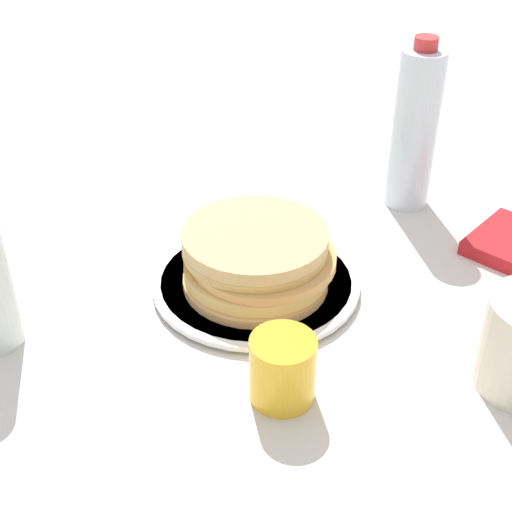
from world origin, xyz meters
The scene contains 5 objects.
ground_plane centered at (0.00, 0.00, 0.00)m, with size 4.00×4.00×0.00m, color silver.
plate centered at (0.03, 0.02, 0.01)m, with size 0.26×0.26×0.01m.
pancake_stack centered at (0.03, 0.02, 0.04)m, with size 0.19×0.19×0.07m.
juice_glass centered at (0.17, 0.15, 0.04)m, with size 0.07×0.07×0.07m.
water_bottle_mid centered at (-0.28, 0.07, 0.12)m, with size 0.06×0.06×0.25m.
Camera 1 is at (0.62, 0.44, 0.54)m, focal length 50.00 mm.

